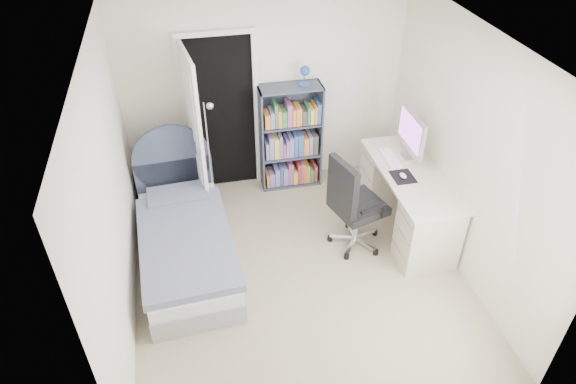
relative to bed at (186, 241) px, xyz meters
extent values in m
cube|color=gray|center=(1.15, -0.43, -0.30)|extent=(3.40, 3.60, 0.05)
cube|color=white|center=(1.15, -0.43, 2.25)|extent=(3.40, 3.60, 0.05)
cube|color=white|center=(1.15, 1.40, 0.98)|extent=(3.40, 0.05, 2.50)
cube|color=white|center=(1.15, -2.25, 0.98)|extent=(3.40, 0.05, 2.50)
cube|color=white|center=(-0.58, -0.43, 0.98)|extent=(0.05, 3.60, 2.50)
cube|color=white|center=(2.87, -0.43, 0.98)|extent=(0.05, 3.60, 2.50)
cube|color=black|center=(0.60, 1.37, 0.73)|extent=(0.80, 0.01, 2.00)
cube|color=white|center=(0.17, 1.34, 0.73)|extent=(0.06, 0.06, 2.00)
cube|color=white|center=(1.03, 1.34, 0.73)|extent=(0.06, 0.06, 2.00)
cube|color=white|center=(0.60, 1.34, 1.76)|extent=(0.92, 0.06, 0.06)
cube|color=white|center=(0.25, 0.95, 0.73)|extent=(0.15, 0.80, 2.00)
cube|color=gray|center=(0.01, -0.10, -0.15)|extent=(1.00, 1.94, 0.25)
cube|color=silver|center=(0.01, -0.10, 0.04)|extent=(0.98, 1.90, 0.15)
cube|color=slate|center=(0.01, -0.19, 0.15)|extent=(1.02, 1.66, 0.09)
cube|color=slate|center=(-0.03, 0.58, 0.17)|extent=(0.69, 0.41, 0.11)
cube|color=#3B435B|center=(-0.05, 0.89, 0.11)|extent=(0.90, 0.11, 0.76)
cylinder|color=#3B435B|center=(-0.05, 0.89, 0.48)|extent=(0.90, 0.11, 0.90)
cylinder|color=tan|center=(-0.49, 1.05, -0.05)|extent=(0.03, 0.03, 0.45)
cylinder|color=tan|center=(-0.49, 1.34, -0.05)|extent=(0.03, 0.03, 0.45)
cylinder|color=tan|center=(-0.19, 1.05, -0.05)|extent=(0.03, 0.03, 0.45)
cylinder|color=tan|center=(-0.19, 1.34, -0.05)|extent=(0.03, 0.03, 0.45)
cube|color=tan|center=(-0.34, 1.19, 0.16)|extent=(0.36, 0.36, 0.03)
cube|color=tan|center=(-0.34, 1.19, -0.12)|extent=(0.32, 0.32, 0.02)
cube|color=#B24C33|center=(-0.38, 1.19, 0.19)|extent=(0.14, 0.20, 0.03)
cube|color=#3F598C|center=(-0.38, 1.19, 0.22)|extent=(0.13, 0.19, 0.03)
cube|color=#D8CC7F|center=(-0.38, 1.19, 0.25)|extent=(0.13, 0.18, 0.03)
cylinder|color=silver|center=(0.38, 0.85, -0.26)|extent=(0.21, 0.21, 0.02)
cylinder|color=silver|center=(0.38, 0.85, 0.46)|extent=(0.02, 0.02, 1.45)
sphere|color=silver|center=(0.44, 0.80, 1.16)|extent=(0.08, 0.08, 0.08)
cube|color=#3D4554|center=(1.05, 1.21, 0.41)|extent=(0.02, 0.33, 1.37)
cube|color=#3D4554|center=(1.80, 1.21, 0.41)|extent=(0.02, 0.33, 1.37)
cube|color=#3D4554|center=(1.42, 1.21, 1.09)|extent=(0.77, 0.33, 0.02)
cube|color=#3D4554|center=(1.42, 1.21, -0.26)|extent=(0.77, 0.33, 0.02)
cube|color=#3D4554|center=(1.42, 1.37, 0.41)|extent=(0.77, 0.01, 1.37)
cube|color=#3D4554|center=(1.42, 1.21, 0.17)|extent=(0.73, 0.31, 0.02)
cube|color=#3D4554|center=(1.42, 1.21, 0.60)|extent=(0.73, 0.31, 0.02)
cylinder|color=#2545A0|center=(1.59, 1.21, 1.11)|extent=(0.13, 0.13, 0.02)
cylinder|color=silver|center=(1.59, 1.21, 1.20)|extent=(0.02, 0.02, 0.18)
sphere|color=#2545A0|center=(1.59, 1.18, 1.30)|extent=(0.12, 0.12, 0.12)
cube|color=orange|center=(1.11, 1.19, -0.15)|extent=(0.03, 0.23, 0.18)
cube|color=#7F72B2|center=(1.16, 1.19, -0.15)|extent=(0.06, 0.23, 0.19)
cube|color=#7F72B2|center=(1.23, 1.19, -0.12)|extent=(0.06, 0.23, 0.25)
cube|color=#335999|center=(1.28, 1.19, -0.10)|extent=(0.04, 0.23, 0.27)
cube|color=#7F72B2|center=(1.34, 1.19, -0.12)|extent=(0.06, 0.23, 0.25)
cube|color=#994C7F|center=(1.41, 1.19, -0.09)|extent=(0.06, 0.23, 0.31)
cube|color=#D8BF4C|center=(1.47, 1.19, -0.15)|extent=(0.05, 0.23, 0.18)
cube|color=#B23333|center=(1.52, 1.19, -0.10)|extent=(0.04, 0.23, 0.29)
cube|color=#994C7F|center=(1.56, 1.19, -0.09)|extent=(0.03, 0.23, 0.29)
cube|color=orange|center=(1.60, 1.19, -0.11)|extent=(0.03, 0.23, 0.27)
cube|color=orange|center=(1.64, 1.19, -0.12)|extent=(0.04, 0.23, 0.25)
cube|color=#337F4C|center=(1.69, 1.19, -0.15)|extent=(0.05, 0.23, 0.18)
cube|color=#B23333|center=(1.74, 1.19, -0.12)|extent=(0.04, 0.23, 0.23)
cube|color=#7F72B2|center=(1.11, 1.19, 0.30)|extent=(0.04, 0.23, 0.22)
cube|color=#7F72B2|center=(1.16, 1.19, 0.34)|extent=(0.06, 0.23, 0.30)
cube|color=#D8BF4C|center=(1.23, 1.19, 0.33)|extent=(0.06, 0.23, 0.28)
cube|color=#7F72B2|center=(1.28, 1.19, 0.34)|extent=(0.03, 0.23, 0.30)
cube|color=#994C7F|center=(1.32, 1.19, 0.28)|extent=(0.04, 0.23, 0.19)
cube|color=#7F72B2|center=(1.37, 1.19, 0.30)|extent=(0.03, 0.23, 0.24)
cube|color=#7F72B2|center=(1.42, 1.19, 0.32)|extent=(0.05, 0.23, 0.26)
cube|color=#335999|center=(1.47, 1.19, 0.33)|extent=(0.05, 0.23, 0.30)
cube|color=#335999|center=(1.54, 1.19, 0.33)|extent=(0.06, 0.23, 0.29)
cube|color=orange|center=(1.60, 1.19, 0.31)|extent=(0.06, 0.23, 0.24)
cube|color=#7F72B2|center=(1.66, 1.19, 0.32)|extent=(0.05, 0.23, 0.26)
cube|color=#3F3F3F|center=(1.72, 1.19, 0.32)|extent=(0.06, 0.23, 0.27)
cube|color=orange|center=(1.12, 1.19, 0.72)|extent=(0.06, 0.23, 0.18)
cube|color=#7F72B2|center=(1.18, 1.19, 0.73)|extent=(0.05, 0.23, 0.21)
cube|color=#337F4C|center=(1.22, 1.19, 0.78)|extent=(0.03, 0.23, 0.30)
cube|color=orange|center=(1.27, 1.19, 0.74)|extent=(0.04, 0.23, 0.22)
cube|color=#337F4C|center=(1.33, 1.19, 0.73)|extent=(0.06, 0.23, 0.21)
cube|color=#994C7F|center=(1.39, 1.19, 0.77)|extent=(0.06, 0.23, 0.29)
cube|color=orange|center=(1.45, 1.19, 0.73)|extent=(0.04, 0.23, 0.22)
cube|color=orange|center=(1.50, 1.19, 0.74)|extent=(0.07, 0.23, 0.23)
cube|color=#3F3F3F|center=(1.57, 1.19, 0.72)|extent=(0.06, 0.23, 0.19)
cube|color=#337F4C|center=(1.63, 1.19, 0.74)|extent=(0.03, 0.23, 0.22)
cube|color=#D8BF4C|center=(1.67, 1.19, 0.72)|extent=(0.05, 0.23, 0.20)
cube|color=orange|center=(1.72, 1.19, 0.74)|extent=(0.03, 0.23, 0.23)
cube|color=#335999|center=(1.76, 1.19, 0.76)|extent=(0.04, 0.23, 0.26)
cube|color=beige|center=(2.52, 0.00, 0.50)|extent=(0.64, 1.61, 0.03)
cube|color=beige|center=(2.52, -0.57, 0.10)|extent=(0.59, 0.43, 0.75)
cube|color=beige|center=(2.52, 0.57, 0.10)|extent=(0.59, 0.43, 0.75)
cube|color=silver|center=(2.63, 0.33, 0.52)|extent=(0.17, 0.17, 0.01)
cube|color=silver|center=(2.66, 0.33, 0.64)|extent=(0.03, 0.06, 0.24)
cube|color=silver|center=(2.61, 0.33, 0.83)|extent=(0.05, 0.60, 0.43)
cube|color=#D262EE|center=(2.58, 0.33, 0.86)|extent=(0.00, 0.54, 0.34)
cube|color=white|center=(2.40, 0.33, 0.52)|extent=(0.14, 0.43, 0.02)
cube|color=black|center=(2.40, -0.05, 0.51)|extent=(0.24, 0.28, 0.00)
ellipsoid|color=white|center=(2.40, -0.05, 0.53)|extent=(0.06, 0.11, 0.03)
cube|color=silver|center=(2.02, -0.09, -0.21)|extent=(0.30, 0.13, 0.03)
cylinder|color=black|center=(2.16, -0.05, -0.24)|extent=(0.07, 0.07, 0.06)
cube|color=silver|center=(1.89, 0.01, -0.21)|extent=(0.05, 0.30, 0.03)
cylinder|color=black|center=(1.89, 0.15, -0.24)|extent=(0.07, 0.07, 0.06)
cube|color=silver|center=(1.75, -0.09, -0.21)|extent=(0.29, 0.14, 0.03)
cylinder|color=black|center=(1.61, -0.04, -0.24)|extent=(0.07, 0.07, 0.06)
cube|color=silver|center=(1.80, -0.25, -0.21)|extent=(0.21, 0.26, 0.03)
cylinder|color=black|center=(1.71, -0.36, -0.24)|extent=(0.07, 0.07, 0.06)
cube|color=silver|center=(1.96, -0.25, -0.21)|extent=(0.20, 0.27, 0.03)
cylinder|color=black|center=(2.05, -0.37, -0.24)|extent=(0.07, 0.07, 0.06)
cylinder|color=silver|center=(1.88, -0.13, 0.01)|extent=(0.07, 0.07, 0.44)
cube|color=black|center=(1.88, -0.13, 0.26)|extent=(0.63, 0.63, 0.10)
cube|color=black|center=(1.66, -0.20, 0.59)|extent=(0.21, 0.47, 0.58)
cube|color=black|center=(1.94, -0.40, 0.42)|extent=(0.32, 0.13, 0.03)
cube|color=black|center=(1.78, 0.12, 0.42)|extent=(0.32, 0.13, 0.03)
camera|label=1|loc=(0.19, -4.24, 3.71)|focal=32.00mm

